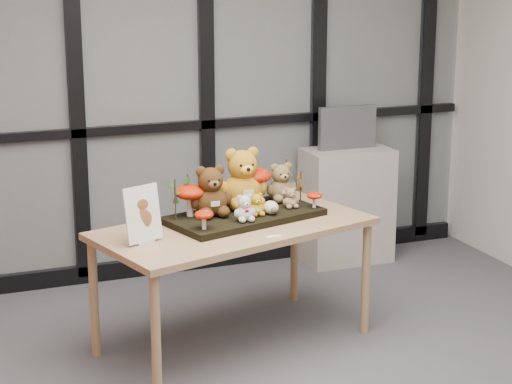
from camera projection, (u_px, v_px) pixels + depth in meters
name	position (u px, v px, depth m)	size (l,w,h in m)	color
room_shell	(289.00, 82.00, 3.90)	(5.00, 5.00, 5.00)	beige
glass_partition	(142.00, 74.00, 6.20)	(4.90, 0.06, 2.78)	#2D383F
display_table	(234.00, 236.00, 5.23)	(1.69, 1.15, 0.72)	tan
diorama_tray	(244.00, 216.00, 5.32)	(0.88, 0.44, 0.04)	black
bear_pooh_yellow	(242.00, 174.00, 5.40)	(0.30, 0.27, 0.39)	orange
bear_brown_medium	(210.00, 188.00, 5.23)	(0.24, 0.22, 0.32)	#462A10
bear_tan_back	(281.00, 180.00, 5.55)	(0.19, 0.18, 0.25)	olive
bear_small_yellow	(256.00, 203.00, 5.25)	(0.11, 0.10, 0.14)	gold
bear_white_bow	(244.00, 206.00, 5.14)	(0.13, 0.12, 0.17)	silver
bear_beige_small	(291.00, 196.00, 5.41)	(0.10, 0.09, 0.13)	#A07756
plush_cream_hedgehog	(271.00, 207.00, 5.28)	(0.07, 0.06, 0.09)	white
mushroom_back_left	(190.00, 199.00, 5.23)	(0.18, 0.18, 0.20)	#AB1A05
mushroom_back_right	(253.00, 183.00, 5.50)	(0.22, 0.22, 0.24)	#AB1A05
mushroom_front_left	(204.00, 219.00, 4.99)	(0.10, 0.10, 0.12)	#AB1A05
mushroom_front_right	(314.00, 199.00, 5.41)	(0.09, 0.09, 0.10)	#AB1A05
sprig_green_far_left	(175.00, 200.00, 5.15)	(0.05, 0.05, 0.23)	#103C0D
sprig_green_mid_left	(188.00, 194.00, 5.25)	(0.05, 0.05, 0.24)	#103C0D
sprig_dry_far_right	(286.00, 179.00, 5.58)	(0.05, 0.05, 0.25)	brown
sprig_dry_mid_right	(301.00, 187.00, 5.51)	(0.05, 0.05, 0.19)	brown
sprig_green_centre	(215.00, 194.00, 5.38)	(0.05, 0.05, 0.18)	#103C0D
sign_holder	(143.00, 217.00, 4.86)	(0.22, 0.13, 0.31)	silver
label_card	(274.00, 236.00, 5.00)	(0.09, 0.03, 0.00)	white
cabinet	(347.00, 205.00, 6.75)	(0.63, 0.37, 0.84)	#A59D94
monitor	(347.00, 128.00, 6.63)	(0.44, 0.05, 0.31)	#4A4D52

